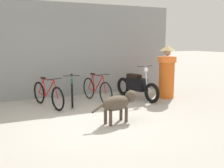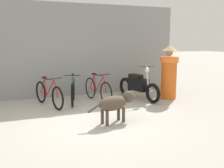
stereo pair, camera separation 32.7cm
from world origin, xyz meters
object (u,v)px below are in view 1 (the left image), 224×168
Objects in this scene: bicycle_0 at (48,95)px; bicycle_1 at (72,92)px; stray_dog at (119,103)px; person_in_robes at (167,72)px; motorcycle at (137,85)px; bicycle_2 at (97,90)px.

bicycle_0 is 1.05× the size of bicycle_1.
bicycle_0 is at bearing -66.86° from bicycle_1.
bicycle_1 is 1.23× the size of stray_dog.
bicycle_0 is 3.78m from person_in_robes.
bicycle_1 is at bearing 87.69° from stray_dog.
person_in_robes reaches higher than motorcycle.
bicycle_2 is at bearing 74.82° from bicycle_0.
bicycle_0 is at bearing -97.90° from bicycle_2.
motorcycle is 1.17× the size of person_in_robes.
bicycle_0 is at bearing 105.33° from stray_dog.
bicycle_2 is at bearing 101.00° from bicycle_1.
stray_dog is at bearing 12.41° from person_in_robes.
motorcycle reaches higher than bicycle_2.
bicycle_0 is 2.78m from motorcycle.
person_in_robes is at bearing 69.77° from bicycle_2.
bicycle_2 is 0.85× the size of motorcycle.
bicycle_1 is at bearing -30.53° from person_in_robes.
motorcycle reaches higher than stray_dog.
bicycle_2 is at bearing -108.41° from motorcycle.
person_in_robes is (0.95, -0.26, 0.42)m from motorcycle.
person_in_robes is at bearing 67.32° from bicycle_0.
motorcycle reaches higher than bicycle_0.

